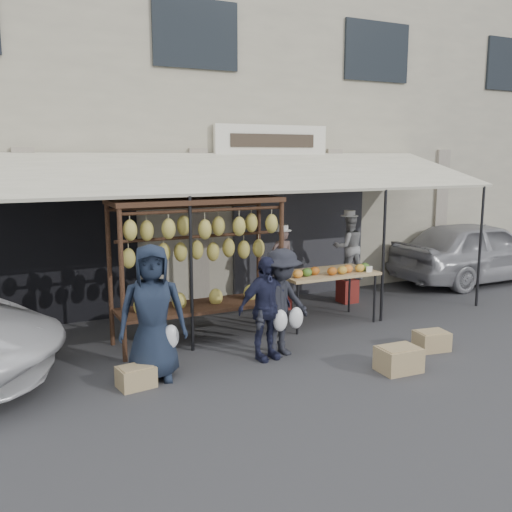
{
  "coord_description": "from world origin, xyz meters",
  "views": [
    {
      "loc": [
        -3.74,
        -6.56,
        2.86
      ],
      "look_at": [
        0.17,
        1.4,
        1.3
      ],
      "focal_mm": 40.0,
      "sensor_mm": 36.0,
      "label": 1
    }
  ],
  "objects": [
    {
      "name": "customer_left",
      "position": [
        -1.82,
        0.35,
        0.89
      ],
      "size": [
        0.97,
        0.74,
        1.77
      ],
      "primitive_type": "imported",
      "rotation": [
        0.0,
        0.0,
        -0.22
      ],
      "color": "#192233",
      "rests_on": "ground_plane"
    },
    {
      "name": "stool_left",
      "position": [
        1.31,
        2.61,
        0.21
      ],
      "size": [
        0.34,
        0.34,
        0.41
      ],
      "primitive_type": "cube",
      "rotation": [
        0.0,
        0.0,
        -0.2
      ],
      "color": "maroon",
      "rests_on": "ground_plane"
    },
    {
      "name": "vendor_right",
      "position": [
        2.73,
        2.49,
        1.11
      ],
      "size": [
        0.71,
        0.6,
        1.28
      ],
      "primitive_type": "imported",
      "rotation": [
        0.0,
        0.0,
        2.94
      ],
      "color": "#949494",
      "rests_on": "stool_right"
    },
    {
      "name": "produce_table",
      "position": [
        1.56,
        1.45,
        0.88
      ],
      "size": [
        1.7,
        0.9,
        1.04
      ],
      "color": "tan",
      "rests_on": "ground_plane"
    },
    {
      "name": "customer_right",
      "position": [
        0.08,
        0.38,
        0.79
      ],
      "size": [
        1.14,
        0.86,
        1.57
      ],
      "primitive_type": "imported",
      "rotation": [
        0.0,
        0.0,
        0.31
      ],
      "color": "black",
      "rests_on": "ground_plane"
    },
    {
      "name": "vendor_left",
      "position": [
        1.31,
        2.61,
        0.97
      ],
      "size": [
        0.44,
        0.32,
        1.12
      ],
      "primitive_type": "imported",
      "rotation": [
        0.0,
        0.0,
        3.02
      ],
      "color": "#6E5550",
      "rests_on": "stool_left"
    },
    {
      "name": "banana_rack",
      "position": [
        -0.77,
        1.48,
        1.57
      ],
      "size": [
        2.6,
        0.9,
        2.24
      ],
      "color": "black",
      "rests_on": "ground_plane"
    },
    {
      "name": "sedan",
      "position": [
        6.49,
        2.75,
        0.71
      ],
      "size": [
        4.2,
        1.7,
        1.43
      ],
      "primitive_type": "imported",
      "rotation": [
        0.0,
        0.0,
        1.57
      ],
      "color": "#9C9CA1",
      "rests_on": "ground_plane"
    },
    {
      "name": "ground_plane",
      "position": [
        0.0,
        0.0,
        0.0
      ],
      "size": [
        90.0,
        90.0,
        0.0
      ],
      "primitive_type": "plane",
      "color": "#2D2D30"
    },
    {
      "name": "shophouse",
      "position": [
        -0.0,
        6.5,
        3.65
      ],
      "size": [
        24.0,
        6.15,
        7.3
      ],
      "color": "#B2A98F",
      "rests_on": "ground_plane"
    },
    {
      "name": "customer_mid",
      "position": [
        -0.19,
        0.36,
        0.74
      ],
      "size": [
        0.91,
        0.48,
        1.49
      ],
      "primitive_type": "imported",
      "rotation": [
        0.0,
        0.0,
        0.14
      ],
      "color": "#1F213B",
      "rests_on": "ground_plane"
    },
    {
      "name": "crate_near_a",
      "position": [
        1.21,
        -0.85,
        0.16
      ],
      "size": [
        0.57,
        0.44,
        0.33
      ],
      "primitive_type": "cube",
      "rotation": [
        0.0,
        0.0,
        -0.05
      ],
      "color": "tan",
      "rests_on": "ground_plane"
    },
    {
      "name": "stool_right",
      "position": [
        2.73,
        2.49,
        0.23
      ],
      "size": [
        0.42,
        0.42,
        0.47
      ],
      "primitive_type": "cube",
      "rotation": [
        0.0,
        0.0,
        -0.31
      ],
      "color": "maroon",
      "rests_on": "ground_plane"
    },
    {
      "name": "crate_near_b",
      "position": [
        2.21,
        -0.4,
        0.14
      ],
      "size": [
        0.52,
        0.42,
        0.28
      ],
      "primitive_type": "cube",
      "rotation": [
        0.0,
        0.0,
        -0.15
      ],
      "color": "tan",
      "rests_on": "ground_plane"
    },
    {
      "name": "crate_far",
      "position": [
        -2.1,
        0.17,
        0.13
      ],
      "size": [
        0.48,
        0.39,
        0.26
      ],
      "primitive_type": "cube",
      "rotation": [
        0.0,
        0.0,
        0.14
      ],
      "color": "tan",
      "rests_on": "ground_plane"
    },
    {
      "name": "awning",
      "position": [
        0.01,
        2.28,
        2.57
      ],
      "size": [
        10.0,
        2.35,
        2.92
      ],
      "color": "beige",
      "rests_on": "ground_plane"
    }
  ]
}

